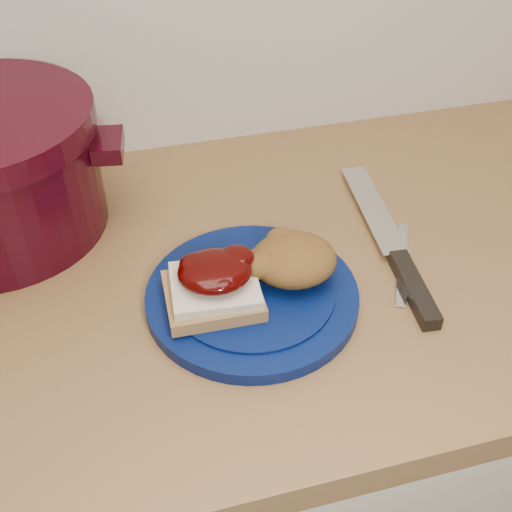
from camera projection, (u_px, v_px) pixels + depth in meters
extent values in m
cube|color=beige|center=(225.00, 477.00, 1.08)|extent=(4.00, 0.60, 0.86)
cylinder|color=#041244|center=(252.00, 296.00, 0.73)|extent=(0.27, 0.27, 0.02)
cube|color=olive|center=(213.00, 296.00, 0.70)|extent=(0.11, 0.09, 0.02)
cube|color=beige|center=(215.00, 285.00, 0.70)|extent=(0.10, 0.09, 0.01)
ellipsoid|color=black|center=(215.00, 271.00, 0.69)|extent=(0.09, 0.08, 0.02)
ellipsoid|color=brown|center=(294.00, 260.00, 0.72)|extent=(0.11, 0.10, 0.05)
cube|color=black|center=(414.00, 289.00, 0.74)|extent=(0.03, 0.12, 0.02)
cube|color=silver|center=(373.00, 208.00, 0.86)|extent=(0.05, 0.20, 0.00)
cube|color=silver|center=(402.00, 262.00, 0.78)|extent=(0.08, 0.14, 0.00)
cube|color=black|center=(108.00, 145.00, 0.79)|extent=(0.05, 0.07, 0.02)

